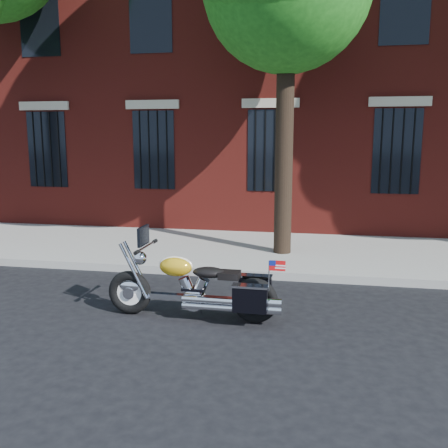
# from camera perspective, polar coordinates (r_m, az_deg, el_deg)

# --- Properties ---
(ground) EXTENTS (120.00, 120.00, 0.00)m
(ground) POSITION_cam_1_polar(r_m,az_deg,el_deg) (7.90, 1.40, -8.90)
(ground) COLOR black
(ground) RESTS_ON ground
(curb) EXTENTS (40.00, 0.16, 0.15)m
(curb) POSITION_cam_1_polar(r_m,az_deg,el_deg) (9.18, 2.81, -5.70)
(curb) COLOR gray
(curb) RESTS_ON ground
(sidewalk) EXTENTS (40.00, 3.60, 0.15)m
(sidewalk) POSITION_cam_1_polar(r_m,az_deg,el_deg) (10.99, 4.17, -3.08)
(sidewalk) COLOR gray
(sidewalk) RESTS_ON ground
(building) EXTENTS (26.00, 10.08, 12.00)m
(building) POSITION_cam_1_polar(r_m,az_deg,el_deg) (17.81, 7.14, 21.08)
(building) COLOR maroon
(building) RESTS_ON ground
(motorcycle) EXTENTS (2.58, 0.75, 1.30)m
(motorcycle) POSITION_cam_1_polar(r_m,az_deg,el_deg) (7.07, -2.81, -7.46)
(motorcycle) COLOR black
(motorcycle) RESTS_ON ground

